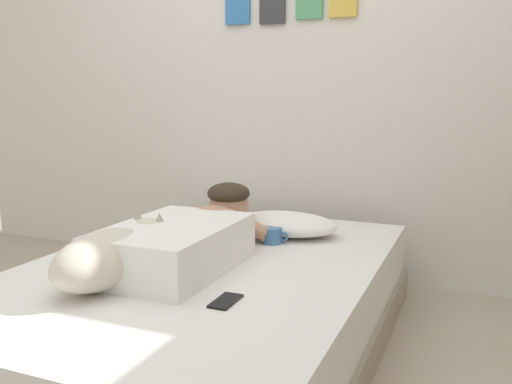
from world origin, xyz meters
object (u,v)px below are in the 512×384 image
Objects in this scene: dog at (111,256)px; coffee_cup at (272,235)px; pillow at (285,224)px; cell_phone at (226,301)px; person_lying at (191,235)px; bed at (206,308)px.

dog reaches higher than coffee_cup.
dog is 4.60× the size of coffee_cup.
pillow reaches higher than coffee_cup.
cell_phone is (0.12, -0.91, -0.05)m from pillow.
pillow is 0.17m from coffee_cup.
person_lying is (-0.22, -0.54, 0.05)m from pillow.
coffee_cup is at bearing 59.17° from person_lying.
coffee_cup is at bearing 68.77° from bed.
pillow reaches higher than bed.
dog is at bearing -108.99° from person_lying.
dog is at bearing -115.23° from coffee_cup.
cell_phone is (0.34, -0.37, -0.10)m from person_lying.
person_lying is 6.57× the size of cell_phone.
pillow is 0.58m from person_lying.
person_lying is (-0.07, 0.01, 0.30)m from bed.
cell_phone is at bearing -82.72° from pillow.
bed is 15.98× the size of coffee_cup.
dog is (-0.20, -0.35, 0.30)m from bed.
pillow reaches higher than cell_phone.
bed is 0.62m from pillow.
cell_phone is (0.27, -0.36, 0.20)m from bed.
dog is 4.11× the size of cell_phone.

